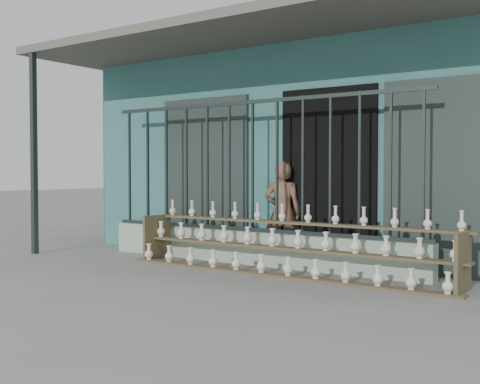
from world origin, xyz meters
The scene contains 6 objects.
ground centered at (0.00, 0.00, 0.00)m, with size 60.00×60.00×0.00m, color slate.
workshop_building centered at (0.00, 4.23, 1.62)m, with size 7.40×6.60×3.21m.
parapet_wall centered at (0.00, 1.30, 0.23)m, with size 5.00×0.20×0.45m, color #A0B89E.
security_fence centered at (0.00, 1.30, 1.35)m, with size 5.00×0.04×1.80m.
shelf_rack centered at (0.75, 0.89, 0.36)m, with size 4.50×0.68×0.85m.
elderly_woman centered at (0.27, 1.65, 0.70)m, with size 0.51×0.34×1.41m, color brown.
Camera 1 is at (4.55, -5.53, 1.28)m, focal length 45.00 mm.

